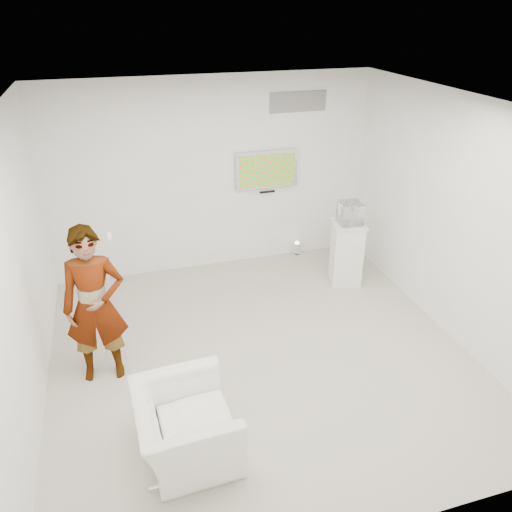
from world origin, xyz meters
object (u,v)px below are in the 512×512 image
(armchair, at_px, (186,426))
(floor_uplight, at_px, (297,249))
(pedestal, at_px, (346,253))
(tv, at_px, (267,170))
(person, at_px, (95,306))

(armchair, distance_m, floor_uplight, 4.38)
(armchair, height_order, pedestal, pedestal)
(armchair, xyz_separation_m, pedestal, (2.90, 2.59, 0.15))
(floor_uplight, bearing_deg, tv, 170.18)
(person, height_order, floor_uplight, person)
(floor_uplight, bearing_deg, pedestal, -67.97)
(armchair, bearing_deg, floor_uplight, -37.44)
(pedestal, xyz_separation_m, floor_uplight, (-0.41, 1.01, -0.36))
(person, bearing_deg, armchair, -59.52)
(tv, bearing_deg, person, -139.72)
(tv, height_order, pedestal, tv)
(person, distance_m, floor_uplight, 3.97)
(pedestal, bearing_deg, person, -161.99)
(tv, relative_size, armchair, 0.96)
(tv, distance_m, pedestal, 1.79)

